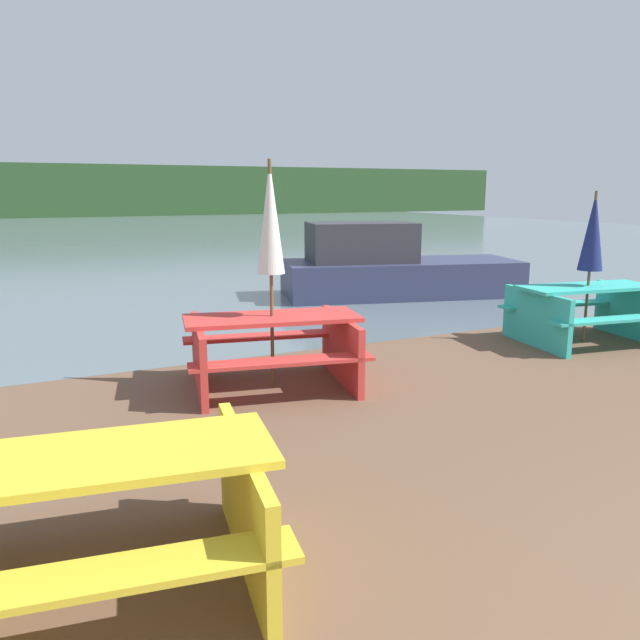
% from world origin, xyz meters
% --- Properties ---
extents(water, '(60.00, 50.00, 0.00)m').
position_xyz_m(water, '(0.00, 32.08, -0.00)').
color(water, slate).
rests_on(water, ground_plane).
extents(far_treeline, '(80.00, 1.60, 4.00)m').
position_xyz_m(far_treeline, '(0.00, 52.08, 2.00)').
color(far_treeline, '#284723').
rests_on(far_treeline, water).
extents(picnic_table_yellow, '(2.04, 1.64, 0.75)m').
position_xyz_m(picnic_table_yellow, '(-3.21, 3.06, 0.46)').
color(picnic_table_yellow, yellow).
rests_on(picnic_table_yellow, ground_plane).
extents(picnic_table_teal, '(2.03, 1.64, 0.77)m').
position_xyz_m(picnic_table_teal, '(3.41, 5.88, 0.47)').
color(picnic_table_teal, '#33B7A8').
rests_on(picnic_table_teal, ground_plane).
extents(picnic_table_red, '(2.02, 1.70, 0.75)m').
position_xyz_m(picnic_table_red, '(-1.12, 5.89, 0.45)').
color(picnic_table_red, red).
rests_on(picnic_table_red, ground_plane).
extents(umbrella_navy, '(0.32, 0.32, 2.02)m').
position_xyz_m(umbrella_navy, '(3.41, 5.88, 1.49)').
color(umbrella_navy, brown).
rests_on(umbrella_navy, ground_plane).
extents(umbrella_white, '(0.28, 0.28, 2.33)m').
position_xyz_m(umbrella_white, '(-1.12, 5.89, 1.74)').
color(umbrella_white, brown).
rests_on(umbrella_white, ground_plane).
extents(boat, '(4.81, 2.75, 1.43)m').
position_xyz_m(boat, '(3.07, 10.28, 0.52)').
color(boat, '#333856').
rests_on(boat, water).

